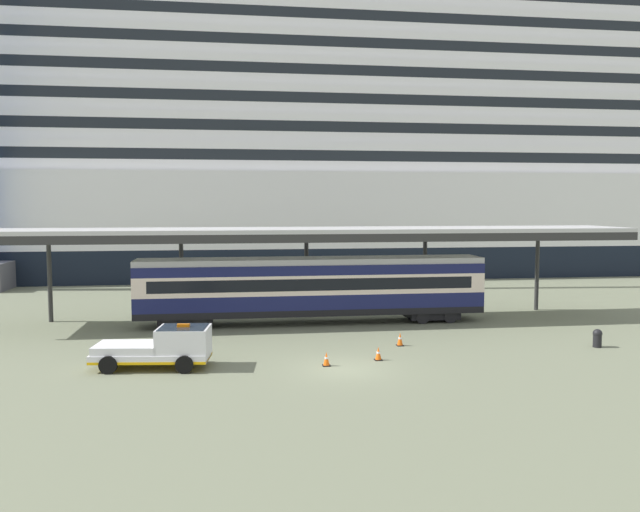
{
  "coord_description": "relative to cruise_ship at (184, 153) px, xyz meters",
  "views": [
    {
      "loc": [
        -4.97,
        -27.6,
        7.43
      ],
      "look_at": [
        -0.02,
        7.82,
        4.5
      ],
      "focal_mm": 35.52,
      "sensor_mm": 36.0,
      "label": 1
    }
  ],
  "objects": [
    {
      "name": "service_truck",
      "position": [
        2.16,
        -45.51,
        -12.31
      ],
      "size": [
        5.4,
        2.71,
        2.02
      ],
      "color": "white",
      "rests_on": "ground"
    },
    {
      "name": "traffic_cone_mid",
      "position": [
        9.56,
        -46.22,
        -12.98
      ],
      "size": [
        0.36,
        0.36,
        0.66
      ],
      "color": "black",
      "rests_on": "ground"
    },
    {
      "name": "train_carriage",
      "position": [
        10.21,
        -35.75,
        -11.0
      ],
      "size": [
        21.41,
        2.81,
        4.11
      ],
      "color": "black",
      "rests_on": "ground"
    },
    {
      "name": "traffic_cone_near",
      "position": [
        12.18,
        -45.49,
        -12.98
      ],
      "size": [
        0.36,
        0.36,
        0.64
      ],
      "color": "black",
      "rests_on": "ground"
    },
    {
      "name": "cruise_ship",
      "position": [
        0.0,
        0.0,
        0.0
      ],
      "size": [
        156.48,
        29.39,
        38.81
      ],
      "color": "black",
      "rests_on": "ground"
    },
    {
      "name": "traffic_cone_far",
      "position": [
        14.02,
        -42.63,
        -12.95
      ],
      "size": [
        0.36,
        0.36,
        0.71
      ],
      "color": "black",
      "rests_on": "ground"
    },
    {
      "name": "ground_plane",
      "position": [
        10.28,
        -46.91,
        -13.3
      ],
      "size": [
        400.0,
        400.0,
        0.0
      ],
      "primitive_type": "plane",
      "color": "#696F57"
    },
    {
      "name": "platform_canopy",
      "position": [
        10.21,
        -35.33,
        -7.62
      ],
      "size": [
        40.79,
        5.45,
        5.93
      ],
      "color": "#B9B9B9",
      "rests_on": "ground"
    },
    {
      "name": "quay_bollard",
      "position": [
        24.12,
        -44.38,
        -12.78
      ],
      "size": [
        0.48,
        0.48,
        0.96
      ],
      "color": "black",
      "rests_on": "ground"
    }
  ]
}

